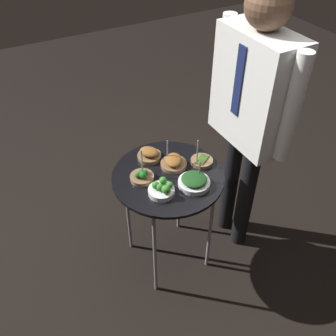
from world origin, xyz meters
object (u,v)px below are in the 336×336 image
(serving_cart, at_px, (168,183))
(bowl_roast_front_right, at_px, (149,154))
(bowl_roast_front_center, at_px, (174,162))
(waiter_figure, at_px, (252,103))
(bowl_asparagus_far_rim, at_px, (202,161))
(bowl_broccoli_front_left, at_px, (142,176))
(bowl_spinach_mid_left, at_px, (194,181))
(bowl_broccoli_back_left, at_px, (162,189))

(serving_cart, xyz_separation_m, bowl_roast_front_right, (-0.18, -0.02, 0.09))
(bowl_roast_front_center, distance_m, waiter_figure, 0.53)
(serving_cart, height_order, bowl_asparagus_far_rim, bowl_asparagus_far_rim)
(bowl_asparagus_far_rim, distance_m, waiter_figure, 0.42)
(bowl_asparagus_far_rim, bearing_deg, bowl_roast_front_right, -127.07)
(serving_cart, xyz_separation_m, waiter_figure, (0.03, 0.49, 0.39))
(bowl_broccoli_front_left, relative_size, bowl_spinach_mid_left, 0.99)
(bowl_roast_front_center, bearing_deg, bowl_roast_front_right, -145.22)
(bowl_roast_front_center, height_order, waiter_figure, waiter_figure)
(bowl_spinach_mid_left, bearing_deg, bowl_roast_front_right, -161.76)
(bowl_broccoli_front_left, bearing_deg, serving_cart, 74.93)
(bowl_broccoli_back_left, height_order, bowl_roast_front_center, bowl_roast_front_center)
(serving_cart, relative_size, waiter_figure, 0.43)
(bowl_spinach_mid_left, bearing_deg, serving_cart, -149.16)
(bowl_broccoli_front_left, bearing_deg, bowl_roast_front_right, 141.24)
(bowl_broccoli_back_left, xyz_separation_m, bowl_asparagus_far_rim, (-0.11, 0.31, -0.01))
(bowl_roast_front_center, bearing_deg, bowl_spinach_mid_left, 4.96)
(bowl_spinach_mid_left, relative_size, bowl_asparagus_far_rim, 1.01)
(bowl_spinach_mid_left, bearing_deg, bowl_asparagus_far_rim, 135.23)
(bowl_asparagus_far_rim, height_order, bowl_roast_front_right, bowl_asparagus_far_rim)
(waiter_figure, bearing_deg, bowl_asparagus_far_rim, -96.91)
(serving_cart, height_order, bowl_roast_front_center, bowl_roast_front_center)
(bowl_broccoli_front_left, xyz_separation_m, bowl_asparagus_far_rim, (0.04, 0.35, -0.01))
(bowl_spinach_mid_left, bearing_deg, bowl_broccoli_front_left, -128.32)
(serving_cart, distance_m, bowl_broccoli_front_left, 0.16)
(bowl_roast_front_center, xyz_separation_m, bowl_asparagus_far_rim, (0.05, 0.15, -0.01))
(bowl_broccoli_front_left, height_order, bowl_roast_front_center, bowl_broccoli_front_left)
(bowl_roast_front_center, height_order, bowl_spinach_mid_left, bowl_roast_front_center)
(bowl_roast_front_center, height_order, bowl_roast_front_right, bowl_roast_front_center)
(bowl_roast_front_center, xyz_separation_m, bowl_spinach_mid_left, (0.19, 0.02, 0.00))
(serving_cart, bearing_deg, bowl_roast_front_right, -172.73)
(bowl_broccoli_back_left, relative_size, bowl_broccoli_front_left, 0.82)
(bowl_asparagus_far_rim, xyz_separation_m, waiter_figure, (0.03, 0.27, 0.31))
(bowl_roast_front_right, bearing_deg, bowl_broccoli_back_left, -13.96)
(bowl_asparagus_far_rim, bearing_deg, serving_cart, -90.07)
(bowl_broccoli_back_left, height_order, bowl_roast_front_right, bowl_broccoli_back_left)
(bowl_broccoli_front_left, bearing_deg, bowl_asparagus_far_rim, 83.97)
(bowl_broccoli_back_left, relative_size, bowl_roast_front_center, 0.87)
(bowl_broccoli_back_left, xyz_separation_m, waiter_figure, (-0.07, 0.58, 0.30))
(bowl_roast_front_right, bearing_deg, serving_cart, 7.27)
(bowl_broccoli_front_left, relative_size, bowl_roast_front_right, 1.20)
(bowl_broccoli_back_left, distance_m, waiter_figure, 0.66)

